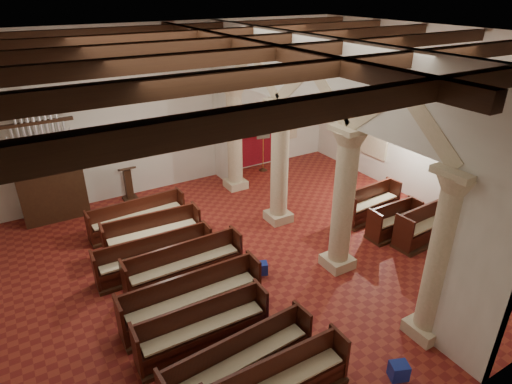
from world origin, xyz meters
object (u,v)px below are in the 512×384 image
object	(u,v)px
lectern	(129,186)
processional_banner	(263,152)
aisle_pew_0	(425,230)
pipe_organ	(50,180)

from	to	relation	value
lectern	processional_banner	world-z (taller)	processional_banner
lectern	aisle_pew_0	bearing A→B (deg)	-46.53
aisle_pew_0	processional_banner	bearing A→B (deg)	97.45
lectern	aisle_pew_0	size ratio (longest dim) A/B	0.62
lectern	pipe_organ	bearing A→B (deg)	179.64
processional_banner	pipe_organ	bearing A→B (deg)	-168.23
lectern	processional_banner	bearing A→B (deg)	-1.04
lectern	aisle_pew_0	distance (m)	10.12
pipe_organ	lectern	bearing A→B (deg)	-0.29
processional_banner	aisle_pew_0	world-z (taller)	processional_banner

